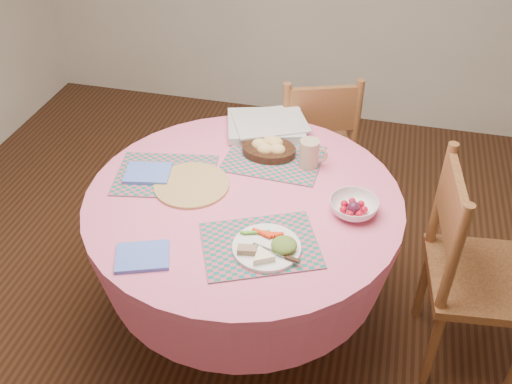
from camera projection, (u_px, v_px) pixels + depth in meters
ground at (246, 321)px, 2.67m from camera, size 4.00×4.00×0.00m
dining_table at (244, 233)px, 2.33m from camera, size 1.24×1.24×0.75m
chair_right at (471, 269)px, 2.25m from camera, size 0.47×0.49×0.96m
chair_back at (314, 146)px, 2.99m from camera, size 0.53×0.52×0.91m
placemat_front at (260, 245)px, 1.99m from camera, size 0.49×0.44×0.01m
placemat_left at (166, 175)px, 2.32m from camera, size 0.45×0.37×0.01m
placemat_back at (274, 159)px, 2.41m from camera, size 0.41×0.32×0.01m
wicker_trivet at (192, 185)px, 2.26m from camera, size 0.30×0.30×0.01m
napkin_near at (143, 256)px, 1.94m from camera, size 0.22×0.19×0.01m
napkin_far at (148, 173)px, 2.31m from camera, size 0.20×0.17×0.01m
dinner_plate at (269, 247)px, 1.95m from camera, size 0.24×0.25×0.05m
bread_bowl at (269, 148)px, 2.42m from camera, size 0.23×0.23×0.08m
latte_mug at (310, 154)px, 2.33m from camera, size 0.12×0.08×0.12m
fruit_bowl at (354, 207)px, 2.12m from camera, size 0.19×0.19×0.06m
newspaper_stack at (266, 124)px, 2.58m from camera, size 0.42×0.36×0.04m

